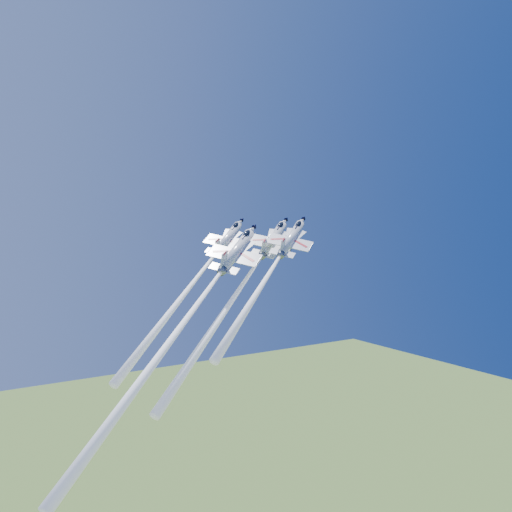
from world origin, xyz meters
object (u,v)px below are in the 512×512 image
jet_lead (237,292)px  jet_slot (183,324)px  jet_right (269,274)px  jet_left (193,283)px

jet_lead → jet_slot: (-14.58, -6.27, -3.81)m
jet_right → jet_slot: size_ratio=0.67×
jet_left → jet_slot: jet_left is taller
jet_lead → jet_left: size_ratio=1.13×
jet_lead → jet_slot: size_ratio=0.86×
jet_left → jet_right: jet_right is taller
jet_lead → jet_left: bearing=-175.6°
jet_lead → jet_right: 7.01m
jet_lead → jet_slot: 16.32m
jet_left → jet_lead: bearing=4.4°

